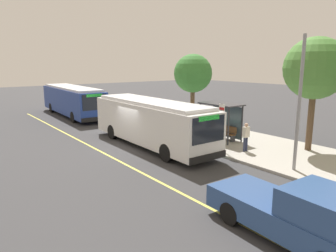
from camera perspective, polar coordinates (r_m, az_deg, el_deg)
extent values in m
plane|color=#38383A|center=(20.27, -6.57, -3.64)|extent=(120.00, 120.00, 0.00)
cube|color=#A8A399|center=(23.75, 6.00, -1.20)|extent=(44.00, 6.40, 0.15)
cube|color=#E0D64C|center=(19.30, -12.22, -4.59)|extent=(36.00, 0.14, 0.01)
cube|color=white|center=(19.88, -3.19, 0.70)|extent=(10.60, 2.64, 2.40)
cube|color=silver|center=(19.68, -3.23, 4.43)|extent=(9.75, 2.38, 0.20)
cube|color=black|center=(15.71, 7.48, -0.65)|extent=(0.06, 2.17, 1.34)
cube|color=black|center=(20.55, -0.19, 1.89)|extent=(9.31, 0.12, 1.06)
cube|color=#197259|center=(20.80, -0.18, -1.55)|extent=(10.05, 0.11, 0.28)
cube|color=#26D83F|center=(15.60, 7.55, 1.46)|extent=(0.04, 1.40, 0.24)
cube|color=black|center=(16.07, 7.38, -5.73)|extent=(0.10, 2.50, 0.36)
cylinder|color=black|center=(18.27, 5.58, -3.68)|extent=(1.00, 0.29, 1.00)
cylinder|color=black|center=(16.86, -0.29, -4.92)|extent=(1.00, 0.29, 1.00)
cylinder|color=black|center=(23.32, -5.07, -0.35)|extent=(1.00, 0.29, 1.00)
cylinder|color=black|center=(22.23, -10.15, -1.07)|extent=(1.00, 0.29, 1.00)
cube|color=navy|center=(32.86, -17.14, 4.48)|extent=(12.01, 2.97, 2.40)
cube|color=silver|center=(32.74, -17.28, 6.73)|extent=(11.05, 2.68, 0.20)
cube|color=black|center=(27.21, -13.29, 4.25)|extent=(0.12, 2.17, 1.34)
cube|color=black|center=(33.24, -15.05, 5.17)|extent=(10.49, 0.41, 1.06)
cube|color=yellow|center=(33.40, -14.94, 3.01)|extent=(11.33, 0.43, 0.28)
cube|color=#26D83F|center=(27.14, -13.34, 5.48)|extent=(0.08, 1.40, 0.24)
cube|color=black|center=(27.41, -13.14, 1.23)|extent=(0.17, 2.50, 0.36)
cylinder|color=black|center=(29.94, -12.73, 2.04)|extent=(1.01, 0.32, 1.00)
cylinder|color=black|center=(29.17, -16.93, 1.58)|extent=(1.01, 0.32, 1.00)
cylinder|color=black|center=(36.72, -17.07, 3.51)|extent=(1.01, 0.32, 1.00)
cylinder|color=black|center=(36.09, -20.55, 3.16)|extent=(1.01, 0.32, 1.00)
cube|color=#2D4C84|center=(10.48, 21.55, -15.29)|extent=(5.48, 2.24, 0.75)
cube|color=#2D4C84|center=(9.73, 26.59, -12.82)|extent=(1.97, 1.98, 0.80)
cylinder|color=black|center=(12.12, 17.45, -12.81)|extent=(0.77, 0.27, 0.76)
cylinder|color=black|center=(10.87, 11.32, -15.41)|extent=(0.77, 0.27, 0.76)
cylinder|color=#333338|center=(20.83, 13.40, 0.34)|extent=(0.10, 0.10, 2.40)
cylinder|color=#333338|center=(19.86, 11.00, -0.09)|extent=(0.10, 0.10, 2.40)
cylinder|color=#333338|center=(22.55, 8.33, 1.37)|extent=(0.10, 0.10, 2.40)
cylinder|color=#333338|center=(21.65, 5.90, 1.01)|extent=(0.10, 0.10, 2.40)
cube|color=#333338|center=(21.00, 9.69, 4.01)|extent=(2.90, 1.60, 0.08)
cube|color=#4C606B|center=(21.67, 10.77, 0.88)|extent=(2.47, 0.04, 2.16)
cube|color=navy|center=(22.10, 7.14, 1.07)|extent=(0.06, 1.11, 1.82)
cube|color=brown|center=(21.35, 10.34, -1.32)|extent=(1.60, 0.44, 0.06)
cube|color=brown|center=(21.47, 10.80, -0.50)|extent=(1.60, 0.05, 0.44)
cube|color=#333338|center=(21.88, 8.94, -1.57)|extent=(0.08, 0.40, 0.45)
cube|color=#333338|center=(20.93, 11.76, -2.26)|extent=(0.08, 0.40, 0.45)
cylinder|color=#333338|center=(18.57, 9.76, -0.21)|extent=(0.07, 0.07, 2.80)
cube|color=white|center=(18.37, 9.84, 3.15)|extent=(0.44, 0.03, 0.56)
cube|color=red|center=(18.36, 9.80, 3.14)|extent=(0.40, 0.01, 0.16)
cylinder|color=#282D47|center=(18.92, 14.16, -3.21)|extent=(0.14, 0.14, 0.85)
cylinder|color=#282D47|center=(18.78, 13.82, -3.30)|extent=(0.14, 0.14, 0.85)
cube|color=beige|center=(18.68, 14.10, -1.08)|extent=(0.24, 0.40, 0.62)
sphere|color=tan|center=(18.60, 14.16, 0.19)|extent=(0.22, 0.22, 0.22)
cylinder|color=brown|center=(26.24, 4.49, 3.63)|extent=(0.36, 0.36, 3.09)
sphere|color=#387A33|center=(26.01, 4.58, 9.59)|extent=(3.15, 3.15, 3.15)
cylinder|color=brown|center=(20.14, 24.62, 0.81)|extent=(0.36, 0.36, 3.49)
sphere|color=#4C8438|center=(19.86, 25.37, 9.55)|extent=(3.55, 3.55, 3.55)
cylinder|color=gray|center=(15.83, 22.89, 3.65)|extent=(0.16, 0.16, 6.40)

